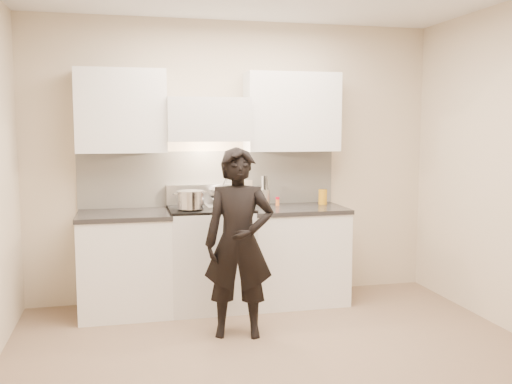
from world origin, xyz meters
TOP-DOWN VIEW (x-y plane):
  - ground_plane at (0.00, 0.00)m, footprint 4.00×4.00m
  - room_shell at (-0.06, 0.37)m, footprint 4.04×3.54m
  - stove at (-0.30, 1.42)m, footprint 0.76×0.65m
  - counter_right at (0.53, 1.43)m, footprint 0.92×0.67m
  - counter_left at (-1.08, 1.43)m, footprint 0.82×0.67m
  - wok at (-0.13, 1.57)m, footprint 0.35×0.43m
  - stock_pot at (-0.50, 1.28)m, footprint 0.32×0.32m
  - utensil_crock at (0.26, 1.61)m, footprint 0.11×0.11m
  - spice_jar at (0.38, 1.55)m, footprint 0.04×0.04m
  - oil_glass at (0.85, 1.56)m, footprint 0.08×0.08m
  - person at (-0.19, 0.63)m, footprint 0.62×0.48m

SIDE VIEW (x-z plane):
  - ground_plane at x=0.00m, z-range 0.00..0.00m
  - counter_right at x=0.53m, z-range 0.00..0.92m
  - counter_left at x=-1.08m, z-range 0.00..0.92m
  - stove at x=-0.30m, z-range 0.00..0.95m
  - person at x=-0.19m, z-range 0.00..1.52m
  - spice_jar at x=0.38m, z-range 0.92..1.01m
  - oil_glass at x=0.85m, z-range 0.92..1.07m
  - utensil_crock at x=0.26m, z-range 0.86..1.16m
  - stock_pot at x=-0.50m, z-range 0.96..1.12m
  - wok at x=-0.13m, z-range 0.91..1.19m
  - room_shell at x=-0.06m, z-range 0.25..2.95m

